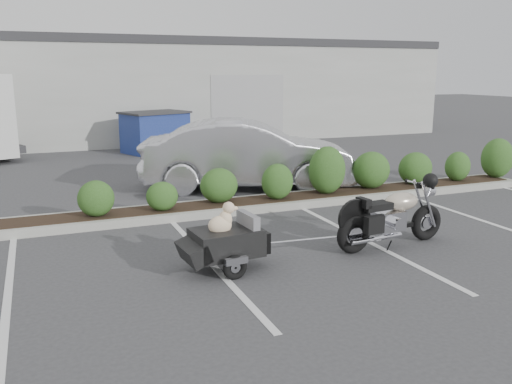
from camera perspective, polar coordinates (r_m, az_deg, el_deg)
name	(u,v)px	position (r m, az deg, el deg)	size (l,w,h in m)	color
ground	(286,240)	(9.05, 3.16, -5.02)	(90.00, 90.00, 0.00)	#38383A
planter_kerb	(284,201)	(11.36, 3.00, -0.96)	(12.00, 1.00, 0.15)	#9E9E93
building	(123,88)	(25.08, -13.86, 10.57)	(26.00, 10.00, 4.00)	#9EA099
motorcycle	(392,218)	(8.82, 14.17, -2.63)	(2.08, 0.73, 1.19)	black
pet_trailer	(225,241)	(7.59, -3.24, -5.20)	(1.67, 0.94, 0.99)	black
sedan	(248,155)	(12.79, -0.89, 3.95)	(1.72, 4.93, 1.62)	silver
dumpster	(155,132)	(18.99, -10.56, 6.26)	(2.50, 2.12, 1.40)	navy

